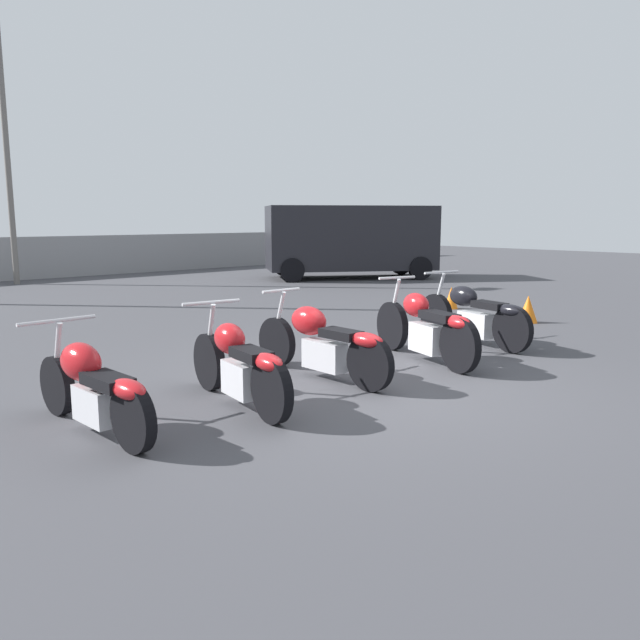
# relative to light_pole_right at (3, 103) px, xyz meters

# --- Properties ---
(ground_plane) EXTENTS (60.00, 60.00, 0.00)m
(ground_plane) POSITION_rel_light_pole_right_xyz_m (-0.71, -14.07, -4.90)
(ground_plane) COLOR #424247
(light_pole_right) EXTENTS (0.70, 0.35, 8.42)m
(light_pole_right) POSITION_rel_light_pole_right_xyz_m (0.00, 0.00, 0.00)
(light_pole_right) COLOR slate
(light_pole_right) RESTS_ON ground_plane
(motorcycle_slot_0) EXTENTS (0.72, 1.96, 0.93)m
(motorcycle_slot_0) POSITION_rel_light_pole_right_xyz_m (-3.55, -13.59, -4.50)
(motorcycle_slot_0) COLOR black
(motorcycle_slot_0) RESTS_ON ground_plane
(motorcycle_slot_1) EXTENTS (0.64, 1.96, 0.98)m
(motorcycle_slot_1) POSITION_rel_light_pole_right_xyz_m (-2.17, -13.80, -4.49)
(motorcycle_slot_1) COLOR black
(motorcycle_slot_1) RESTS_ON ground_plane
(motorcycle_slot_2) EXTENTS (0.57, 2.21, 0.98)m
(motorcycle_slot_2) POSITION_rel_light_pole_right_xyz_m (-0.83, -13.55, -4.48)
(motorcycle_slot_2) COLOR black
(motorcycle_slot_2) RESTS_ON ground_plane
(motorcycle_slot_3) EXTENTS (0.84, 2.11, 1.05)m
(motorcycle_slot_3) POSITION_rel_light_pole_right_xyz_m (0.75, -13.83, -4.46)
(motorcycle_slot_3) COLOR black
(motorcycle_slot_3) RESTS_ON ground_plane
(motorcycle_slot_4) EXTENTS (0.77, 2.19, 1.02)m
(motorcycle_slot_4) POSITION_rel_light_pole_right_xyz_m (2.18, -13.61, -4.47)
(motorcycle_slot_4) COLOR black
(motorcycle_slot_4) RESTS_ON ground_plane
(parked_van) EXTENTS (5.37, 4.44, 2.21)m
(parked_van) POSITION_rel_light_pole_right_xyz_m (8.20, -5.15, -3.68)
(parked_van) COLOR black
(parked_van) RESTS_ON ground_plane
(traffic_cone_near) EXTENTS (0.28, 0.28, 0.45)m
(traffic_cone_near) POSITION_rel_light_pole_right_xyz_m (4.97, -11.23, -4.68)
(traffic_cone_near) COLOR orange
(traffic_cone_near) RESTS_ON ground_plane
(traffic_cone_far) EXTENTS (0.35, 0.35, 0.49)m
(traffic_cone_far) POSITION_rel_light_pole_right_xyz_m (4.53, -13.19, -4.66)
(traffic_cone_far) COLOR orange
(traffic_cone_far) RESTS_ON ground_plane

